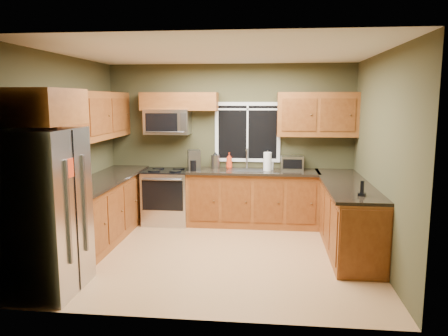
% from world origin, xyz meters
% --- Properties ---
extents(floor, '(4.20, 4.20, 0.00)m').
position_xyz_m(floor, '(0.00, 0.00, 0.00)').
color(floor, '#AF7C4D').
rests_on(floor, ground).
extents(ceiling, '(4.20, 4.20, 0.00)m').
position_xyz_m(ceiling, '(0.00, 0.00, 2.70)').
color(ceiling, white).
rests_on(ceiling, back_wall).
extents(back_wall, '(4.20, 0.00, 4.20)m').
position_xyz_m(back_wall, '(0.00, 1.80, 1.35)').
color(back_wall, '#3D3B23').
rests_on(back_wall, ground).
extents(front_wall, '(4.20, 0.00, 4.20)m').
position_xyz_m(front_wall, '(0.00, -1.80, 1.35)').
color(front_wall, '#3D3B23').
rests_on(front_wall, ground).
extents(left_wall, '(0.00, 3.60, 3.60)m').
position_xyz_m(left_wall, '(-2.10, 0.00, 1.35)').
color(left_wall, '#3D3B23').
rests_on(left_wall, ground).
extents(right_wall, '(0.00, 3.60, 3.60)m').
position_xyz_m(right_wall, '(2.10, 0.00, 1.35)').
color(right_wall, '#3D3B23').
rests_on(right_wall, ground).
extents(window, '(1.12, 0.03, 1.02)m').
position_xyz_m(window, '(0.30, 1.78, 1.55)').
color(window, white).
rests_on(window, back_wall).
extents(base_cabinets_left, '(0.60, 2.65, 0.90)m').
position_xyz_m(base_cabinets_left, '(-1.80, 0.48, 0.45)').
color(base_cabinets_left, brown).
rests_on(base_cabinets_left, ground).
extents(countertop_left, '(0.65, 2.65, 0.04)m').
position_xyz_m(countertop_left, '(-1.78, 0.48, 0.92)').
color(countertop_left, black).
rests_on(countertop_left, base_cabinets_left).
extents(base_cabinets_back, '(2.17, 0.60, 0.90)m').
position_xyz_m(base_cabinets_back, '(0.42, 1.50, 0.45)').
color(base_cabinets_back, brown).
rests_on(base_cabinets_back, ground).
extents(countertop_back, '(2.17, 0.65, 0.04)m').
position_xyz_m(countertop_back, '(0.42, 1.48, 0.92)').
color(countertop_back, black).
rests_on(countertop_back, base_cabinets_back).
extents(base_cabinets_peninsula, '(0.60, 2.52, 0.90)m').
position_xyz_m(base_cabinets_peninsula, '(1.80, 0.54, 0.45)').
color(base_cabinets_peninsula, brown).
rests_on(base_cabinets_peninsula, ground).
extents(countertop_peninsula, '(0.65, 2.50, 0.04)m').
position_xyz_m(countertop_peninsula, '(1.78, 0.55, 0.92)').
color(countertop_peninsula, black).
rests_on(countertop_peninsula, base_cabinets_peninsula).
extents(upper_cabinets_left, '(0.33, 2.65, 0.72)m').
position_xyz_m(upper_cabinets_left, '(-1.94, 0.48, 1.86)').
color(upper_cabinets_left, brown).
rests_on(upper_cabinets_left, left_wall).
extents(upper_cabinets_back_left, '(1.30, 0.33, 0.30)m').
position_xyz_m(upper_cabinets_back_left, '(-0.85, 1.64, 2.07)').
color(upper_cabinets_back_left, brown).
rests_on(upper_cabinets_back_left, back_wall).
extents(upper_cabinets_back_right, '(1.30, 0.33, 0.72)m').
position_xyz_m(upper_cabinets_back_right, '(1.45, 1.64, 1.86)').
color(upper_cabinets_back_right, brown).
rests_on(upper_cabinets_back_right, back_wall).
extents(upper_cabinet_over_fridge, '(0.72, 0.90, 0.38)m').
position_xyz_m(upper_cabinet_over_fridge, '(-1.74, -1.30, 2.03)').
color(upper_cabinet_over_fridge, brown).
rests_on(upper_cabinet_over_fridge, left_wall).
extents(refrigerator, '(0.74, 0.90, 1.80)m').
position_xyz_m(refrigerator, '(-1.74, -1.30, 0.90)').
color(refrigerator, '#B7B7BC').
rests_on(refrigerator, ground).
extents(range, '(0.76, 0.69, 0.94)m').
position_xyz_m(range, '(-1.05, 1.47, 0.47)').
color(range, '#B7B7BC').
rests_on(range, ground).
extents(microwave, '(0.76, 0.41, 0.42)m').
position_xyz_m(microwave, '(-1.05, 1.61, 1.73)').
color(microwave, '#B7B7BC').
rests_on(microwave, back_wall).
extents(sink, '(0.60, 0.42, 0.36)m').
position_xyz_m(sink, '(0.30, 1.49, 0.95)').
color(sink, slate).
rests_on(sink, countertop_back).
extents(toaster_oven, '(0.37, 0.29, 0.23)m').
position_xyz_m(toaster_oven, '(1.06, 1.62, 1.05)').
color(toaster_oven, '#B7B7BC').
rests_on(toaster_oven, countertop_back).
extents(coffee_maker, '(0.26, 0.31, 0.33)m').
position_xyz_m(coffee_maker, '(-0.57, 1.41, 1.10)').
color(coffee_maker, slate).
rests_on(coffee_maker, countertop_back).
extents(kettle, '(0.17, 0.17, 0.28)m').
position_xyz_m(kettle, '(-0.24, 1.65, 1.07)').
color(kettle, '#B7B7BC').
rests_on(kettle, countertop_back).
extents(paper_towel_roll, '(0.15, 0.15, 0.34)m').
position_xyz_m(paper_towel_roll, '(0.65, 1.46, 1.09)').
color(paper_towel_roll, white).
rests_on(paper_towel_roll, countertop_back).
extents(soap_bottle_a, '(0.12, 0.12, 0.27)m').
position_xyz_m(soap_bottle_a, '(0.00, 1.64, 1.08)').
color(soap_bottle_a, red).
rests_on(soap_bottle_a, countertop_back).
extents(soap_bottle_b, '(0.11, 0.11, 0.21)m').
position_xyz_m(soap_bottle_b, '(0.70, 1.58, 1.05)').
color(soap_bottle_b, white).
rests_on(soap_bottle_b, countertop_back).
extents(soap_bottle_c, '(0.13, 0.13, 0.15)m').
position_xyz_m(soap_bottle_c, '(-0.25, 1.70, 1.01)').
color(soap_bottle_c, white).
rests_on(soap_bottle_c, countertop_back).
extents(cordless_phone, '(0.11, 0.11, 0.19)m').
position_xyz_m(cordless_phone, '(1.82, -0.32, 1.00)').
color(cordless_phone, black).
rests_on(cordless_phone, countertop_peninsula).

